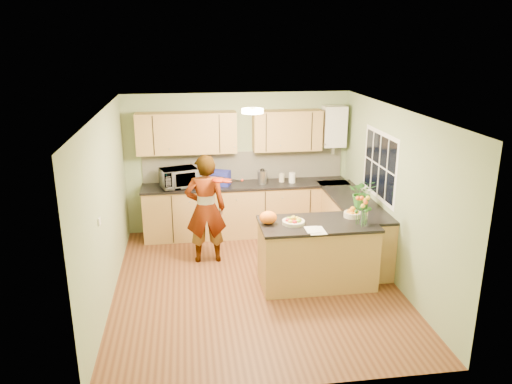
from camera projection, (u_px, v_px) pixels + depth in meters
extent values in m
plane|color=#562D18|center=(256.00, 284.00, 7.22)|extent=(4.50, 4.50, 0.00)
cube|color=white|center=(256.00, 111.00, 6.47)|extent=(4.00, 4.50, 0.02)
cube|color=#97AD7B|center=(238.00, 163.00, 8.97)|extent=(4.00, 0.02, 2.50)
cube|color=#97AD7B|center=(288.00, 277.00, 4.72)|extent=(4.00, 0.02, 2.50)
cube|color=#97AD7B|center=(106.00, 209.00, 6.58)|extent=(0.02, 4.50, 2.50)
cube|color=#97AD7B|center=(394.00, 196.00, 7.11)|extent=(0.02, 4.50, 2.50)
cube|color=#A27D41|center=(246.00, 210.00, 8.94)|extent=(3.60, 0.60, 0.90)
cube|color=black|center=(246.00, 185.00, 8.79)|extent=(3.64, 0.62, 0.04)
cube|color=#A27D41|center=(352.00, 228.00, 8.11)|extent=(0.60, 2.20, 0.90)
cube|color=black|center=(353.00, 200.00, 7.97)|extent=(0.62, 2.24, 0.04)
cube|color=beige|center=(244.00, 166.00, 8.99)|extent=(3.60, 0.02, 0.52)
cube|color=#A27D41|center=(187.00, 133.00, 8.51)|extent=(1.70, 0.34, 0.70)
cube|color=#A27D41|center=(287.00, 130.00, 8.74)|extent=(1.20, 0.34, 0.70)
cube|color=white|center=(334.00, 126.00, 8.85)|extent=(0.40, 0.30, 0.72)
cylinder|color=#B1B1B6|center=(333.00, 148.00, 8.97)|extent=(0.06, 0.06, 0.20)
cube|color=white|center=(380.00, 165.00, 7.59)|extent=(0.01, 1.30, 1.05)
cube|color=black|center=(379.00, 165.00, 7.59)|extent=(0.01, 1.18, 0.92)
cube|color=white|center=(99.00, 221.00, 6.00)|extent=(0.02, 0.09, 0.09)
cylinder|color=#FFEABF|center=(252.00, 111.00, 6.77)|extent=(0.30, 0.30, 0.06)
cylinder|color=white|center=(252.00, 109.00, 6.76)|extent=(0.10, 0.10, 0.02)
cube|color=#A27D41|center=(317.00, 254.00, 7.12)|extent=(1.60, 0.80, 0.90)
cube|color=black|center=(318.00, 224.00, 6.98)|extent=(1.64, 0.84, 0.04)
cylinder|color=beige|center=(293.00, 222.00, 6.92)|extent=(0.31, 0.31, 0.05)
cylinder|color=beige|center=(352.00, 215.00, 7.18)|extent=(0.25, 0.25, 0.07)
cylinder|color=silver|center=(364.00, 218.00, 6.86)|extent=(0.10, 0.10, 0.21)
ellipsoid|color=orange|center=(268.00, 218.00, 6.90)|extent=(0.30, 0.27, 0.18)
cube|color=white|center=(316.00, 230.00, 6.68)|extent=(0.22, 0.31, 0.01)
imported|color=tan|center=(206.00, 209.00, 7.73)|extent=(0.64, 0.42, 1.74)
imported|color=white|center=(179.00, 178.00, 8.56)|extent=(0.69, 0.56, 0.33)
cube|color=navy|center=(221.00, 178.00, 8.69)|extent=(0.38, 0.32, 0.25)
cylinder|color=#B1B1B6|center=(262.00, 177.00, 8.80)|extent=(0.17, 0.17, 0.23)
sphere|color=black|center=(262.00, 168.00, 8.75)|extent=(0.08, 0.08, 0.08)
cylinder|color=beige|center=(282.00, 178.00, 8.89)|extent=(0.11, 0.11, 0.15)
cylinder|color=white|center=(292.00, 178.00, 8.84)|extent=(0.15, 0.15, 0.18)
imported|color=#2D6B23|center=(363.00, 193.00, 7.52)|extent=(0.50, 0.46, 0.46)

